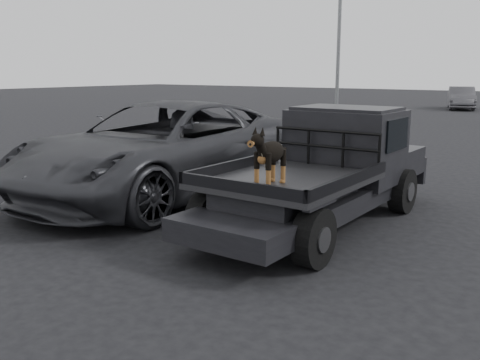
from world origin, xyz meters
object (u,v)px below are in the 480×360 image
Objects in this scene: dog at (270,157)px; parked_suv at (163,149)px; flatbed_ute at (318,196)px; distant_car_a at (461,98)px.

parked_suv is at bearing 155.25° from dog.
flatbed_ute is at bearing -3.41° from parked_suv.
parked_suv is 27.54m from distant_car_a.
flatbed_ute is 3.43m from parked_suv.
parked_suv is 1.57× the size of distant_car_a.
flatbed_ute is 1.30× the size of distant_car_a.
distant_car_a reaches higher than flatbed_ute.
flatbed_ute is 7.30× the size of dog.
dog is 0.11× the size of parked_suv.
parked_suv is at bearing -104.53° from distant_car_a.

